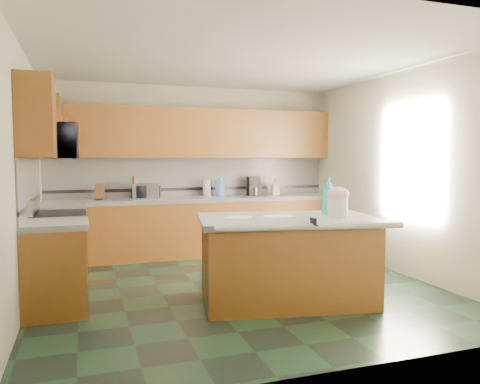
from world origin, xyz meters
name	(u,v)px	position (x,y,z in m)	size (l,w,h in m)	color
floor	(237,288)	(0.00, 0.00, 0.00)	(4.60, 4.60, 0.00)	black
ceiling	(237,58)	(0.00, 0.00, 2.70)	(4.60, 4.60, 0.00)	white
wall_back	(193,170)	(0.00, 2.32, 1.35)	(4.60, 0.04, 2.70)	beige
wall_front	(341,186)	(0.00, -2.32, 1.35)	(4.60, 0.04, 2.70)	beige
wall_left	(21,178)	(-2.32, 0.00, 1.35)	(0.04, 4.60, 2.70)	beige
wall_right	(403,173)	(2.32, 0.00, 1.35)	(0.04, 4.60, 2.70)	beige
back_base_cab	(198,228)	(0.00, 2.00, 0.43)	(4.60, 0.60, 0.86)	#341A09
back_countertop	(198,199)	(0.00, 2.00, 0.89)	(4.60, 0.64, 0.06)	white
back_upper_cab	(195,133)	(0.00, 2.13, 1.94)	(4.60, 0.33, 0.78)	#341A09
back_backsplash	(193,177)	(0.00, 2.29, 1.24)	(4.60, 0.02, 0.63)	silver
back_accent_band	(194,189)	(0.00, 2.28, 1.04)	(4.60, 0.01, 0.05)	black
left_base_cab_rear	(62,243)	(-2.00, 1.29, 0.43)	(0.60, 0.82, 0.86)	#341A09
left_counter_rear	(61,208)	(-2.00, 1.29, 0.89)	(0.64, 0.82, 0.06)	white
left_base_cab_front	(56,270)	(-2.00, -0.24, 0.43)	(0.60, 0.72, 0.86)	#341A09
left_counter_front	(54,224)	(-2.00, -0.24, 0.89)	(0.64, 0.72, 0.06)	white
left_backsplash	(30,186)	(-2.29, 0.55, 1.24)	(0.02, 2.30, 0.63)	silver
left_accent_band	(31,203)	(-2.28, 0.55, 1.04)	(0.01, 2.30, 0.05)	black
left_upper_cab_rear	(48,128)	(-2.13, 1.42, 1.94)	(0.33, 1.09, 0.78)	#341A09
left_upper_cab_front	(36,117)	(-2.13, -0.24, 1.94)	(0.33, 0.72, 0.78)	#341A09
range_body	(59,254)	(-2.00, 0.50, 0.44)	(0.60, 0.76, 0.88)	#B7B7BC
range_oven_door	(86,256)	(-1.71, 0.50, 0.40)	(0.02, 0.68, 0.55)	black
range_cooktop	(58,215)	(-2.00, 0.50, 0.90)	(0.62, 0.78, 0.04)	black
range_handle	(88,224)	(-1.68, 0.50, 0.78)	(0.02, 0.02, 0.66)	#B7B7BC
range_backguard	(33,205)	(-2.26, 0.50, 1.02)	(0.06, 0.76, 0.18)	#B7B7BC
microwave	(56,142)	(-2.00, 0.50, 1.73)	(0.73, 0.50, 0.41)	#B7B7BC
island_base	(287,262)	(0.33, -0.67, 0.43)	(1.76, 1.00, 0.86)	#341A09
island_top	(287,220)	(0.33, -0.67, 0.89)	(1.86, 1.10, 0.06)	white
island_bullnose	(311,227)	(0.33, -1.22, 0.89)	(0.06, 0.06, 1.86)	white
treat_jar	(338,207)	(0.81, -0.90, 1.03)	(0.21, 0.21, 0.22)	white
treat_jar_lid	(338,194)	(0.81, -0.90, 1.18)	(0.23, 0.23, 0.14)	#E7A7B6
treat_jar_knob	(338,189)	(0.81, -0.90, 1.22)	(0.03, 0.03, 0.08)	tan
treat_jar_knob_end_l	(335,189)	(0.77, -0.90, 1.22)	(0.04, 0.04, 0.04)	tan
treat_jar_knob_end_r	(341,189)	(0.85, -0.90, 1.22)	(0.04, 0.04, 0.04)	tan
soap_bottle_island	(328,195)	(0.89, -0.57, 1.13)	(0.16, 0.16, 0.42)	teal
paper_sheet_a	(278,216)	(0.27, -0.59, 0.92)	(0.30, 0.23, 0.00)	white
paper_sheet_b	(239,217)	(-0.16, -0.54, 0.92)	(0.28, 0.21, 0.00)	white
clamp_body	(313,222)	(0.37, -1.20, 0.93)	(0.03, 0.10, 0.09)	black
clamp_handle	(316,225)	(0.37, -1.26, 0.91)	(0.02, 0.02, 0.07)	black
knife_block	(100,192)	(-1.49, 2.05, 1.04)	(0.13, 0.11, 0.24)	#472814
utensil_crock	(135,194)	(-0.97, 2.08, 0.99)	(0.11, 0.11, 0.14)	black
utensil_bundle	(135,183)	(-0.97, 2.08, 1.17)	(0.07, 0.07, 0.21)	#472814
toaster_oven	(147,191)	(-0.79, 2.05, 1.03)	(0.39, 0.27, 0.23)	#B7B7BC
toaster_oven_door	(148,192)	(-0.79, 1.92, 1.03)	(0.35, 0.01, 0.19)	black
paper_towel	(207,188)	(0.17, 2.10, 1.06)	(0.12, 0.12, 0.27)	white
paper_towel_base	(207,196)	(0.17, 2.10, 0.93)	(0.18, 0.18, 0.01)	#B7B7BC
water_jug	(220,188)	(0.39, 2.06, 1.05)	(0.16, 0.16, 0.27)	#587FCA
water_jug_neck	(220,179)	(0.39, 2.06, 1.20)	(0.08, 0.08, 0.04)	#587FCA
coffee_maker	(253,186)	(0.97, 2.08, 1.08)	(0.19, 0.21, 0.32)	black
coffee_carafe	(254,192)	(0.97, 2.03, 0.99)	(0.13, 0.13, 0.13)	black
soap_bottle_back	(275,187)	(1.34, 2.05, 1.05)	(0.12, 0.12, 0.26)	white
soap_back_cap	(275,179)	(1.34, 2.05, 1.19)	(0.02, 0.02, 0.03)	red
window_light_proxy	(411,162)	(2.29, -0.20, 1.50)	(0.02, 1.40, 1.10)	white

